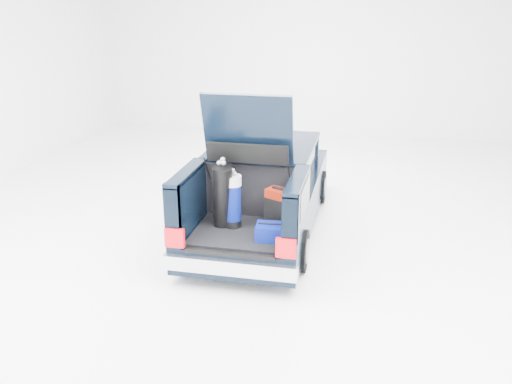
% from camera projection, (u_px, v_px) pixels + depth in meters
% --- Properties ---
extents(ground, '(14.00, 14.00, 0.00)m').
position_uv_depth(ground, '(262.00, 228.00, 9.18)').
color(ground, white).
rests_on(ground, ground).
extents(car, '(1.87, 4.65, 2.47)m').
position_uv_depth(car, '(264.00, 189.00, 9.05)').
color(car, black).
rests_on(car, ground).
extents(red_suitcase, '(0.43, 0.38, 0.60)m').
position_uv_depth(red_suitcase, '(279.00, 209.00, 7.63)').
color(red_suitcase, '#630E03').
rests_on(red_suitcase, car).
extents(black_golf_bag, '(0.38, 0.44, 1.01)m').
position_uv_depth(black_golf_bag, '(223.00, 196.00, 7.62)').
color(black_golf_bag, black).
rests_on(black_golf_bag, car).
extents(blue_golf_bag, '(0.34, 0.34, 0.86)m').
position_uv_depth(blue_golf_bag, '(233.00, 201.00, 7.64)').
color(blue_golf_bag, black).
rests_on(blue_golf_bag, car).
extents(blue_duffel, '(0.48, 0.33, 0.24)m').
position_uv_depth(blue_duffel, '(273.00, 232.00, 7.30)').
color(blue_duffel, '#040F64').
rests_on(blue_duffel, car).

